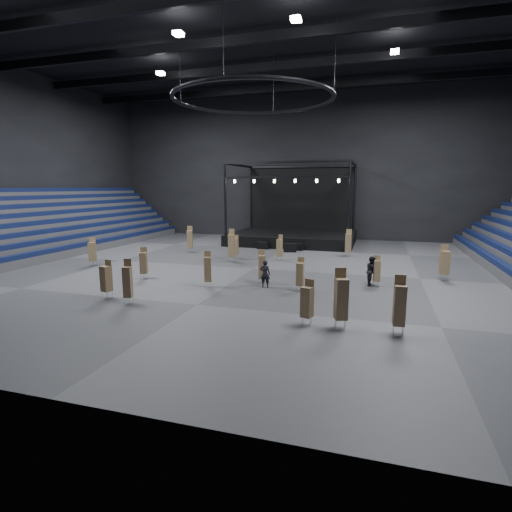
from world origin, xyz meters
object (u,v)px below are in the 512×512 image
(chair_stack_4, at_px, (280,247))
(flight_case_mid, at_px, (290,248))
(flight_case_right, at_px, (297,247))
(chair_stack_15, at_px, (231,245))
(chair_stack_9, at_px, (190,239))
(chair_stack_16, at_px, (307,301))
(chair_stack_13, at_px, (236,246))
(man_center, at_px, (265,274))
(chair_stack_14, at_px, (377,270))
(crew_member, at_px, (372,271))
(chair_stack_0, at_px, (341,298))
(chair_stack_3, at_px, (400,304))
(chair_stack_2, at_px, (300,274))
(chair_stack_10, at_px, (144,262))
(chair_stack_8, at_px, (92,251))
(chair_stack_1, at_px, (208,269))
(chair_stack_12, at_px, (348,242))
(chair_stack_11, at_px, (128,281))
(flight_case_left, at_px, (263,245))
(chair_stack_5, at_px, (106,278))
(chair_stack_7, at_px, (445,262))
(chair_stack_6, at_px, (262,267))
(stage, at_px, (294,230))

(chair_stack_4, bearing_deg, flight_case_mid, 109.39)
(flight_case_right, xyz_separation_m, chair_stack_15, (-4.34, -7.94, 1.09))
(chair_stack_9, distance_m, chair_stack_16, 23.45)
(chair_stack_13, distance_m, man_center, 11.28)
(chair_stack_16, distance_m, man_center, 7.46)
(man_center, bearing_deg, chair_stack_13, -62.78)
(chair_stack_14, height_order, chair_stack_16, chair_stack_16)
(crew_member, bearing_deg, chair_stack_0, 163.07)
(chair_stack_3, bearing_deg, chair_stack_2, 127.04)
(crew_member, bearing_deg, man_center, 102.24)
(chair_stack_10, bearing_deg, chair_stack_8, 139.55)
(chair_stack_0, height_order, chair_stack_1, chair_stack_0)
(chair_stack_8, distance_m, chair_stack_15, 11.56)
(chair_stack_12, xyz_separation_m, chair_stack_13, (-9.88, -3.81, -0.25))
(chair_stack_4, xyz_separation_m, chair_stack_10, (-7.58, -9.80, 0.00))
(chair_stack_15, bearing_deg, flight_case_right, 50.99)
(chair_stack_11, relative_size, chair_stack_13, 1.19)
(chair_stack_13, distance_m, chair_stack_15, 1.84)
(flight_case_left, xyz_separation_m, crew_member, (11.33, -13.14, 0.61))
(chair_stack_1, xyz_separation_m, chair_stack_9, (-7.51, 12.62, 0.14))
(chair_stack_0, bearing_deg, flight_case_mid, 86.38)
(chair_stack_15, relative_size, chair_stack_16, 1.30)
(chair_stack_0, bearing_deg, chair_stack_4, 91.15)
(chair_stack_2, relative_size, man_center, 1.19)
(flight_case_right, height_order, chair_stack_3, chair_stack_3)
(chair_stack_4, bearing_deg, chair_stack_5, -96.49)
(man_center, bearing_deg, flight_case_right, -88.83)
(flight_case_right, xyz_separation_m, chair_stack_8, (-14.60, -13.27, 0.89))
(flight_case_right, bearing_deg, flight_case_mid, -111.56)
(chair_stack_12, distance_m, chair_stack_16, 20.01)
(chair_stack_5, xyz_separation_m, chair_stack_7, (19.69, 10.61, 0.12))
(flight_case_left, relative_size, chair_stack_5, 0.50)
(chair_stack_8, bearing_deg, chair_stack_4, 5.26)
(chair_stack_10, bearing_deg, chair_stack_6, -10.81)
(chair_stack_7, distance_m, chair_stack_14, 5.42)
(chair_stack_15, bearing_deg, chair_stack_13, 87.40)
(chair_stack_15, bearing_deg, chair_stack_0, -63.64)
(chair_stack_2, relative_size, crew_member, 1.10)
(chair_stack_6, relative_size, chair_stack_7, 0.92)
(chair_stack_7, height_order, man_center, chair_stack_7)
(chair_stack_15, distance_m, man_center, 9.64)
(flight_case_mid, height_order, man_center, man_center)
(crew_member, bearing_deg, flight_case_right, 20.66)
(chair_stack_9, bearing_deg, flight_case_left, 14.30)
(chair_stack_0, height_order, chair_stack_16, chair_stack_0)
(chair_stack_16, bearing_deg, crew_member, 91.89)
(stage, xyz_separation_m, chair_stack_16, (6.40, -28.22, -0.28))
(chair_stack_8, bearing_deg, chair_stack_14, -21.76)
(man_center, xyz_separation_m, crew_member, (6.65, 2.59, 0.08))
(chair_stack_1, bearing_deg, chair_stack_13, 79.28)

